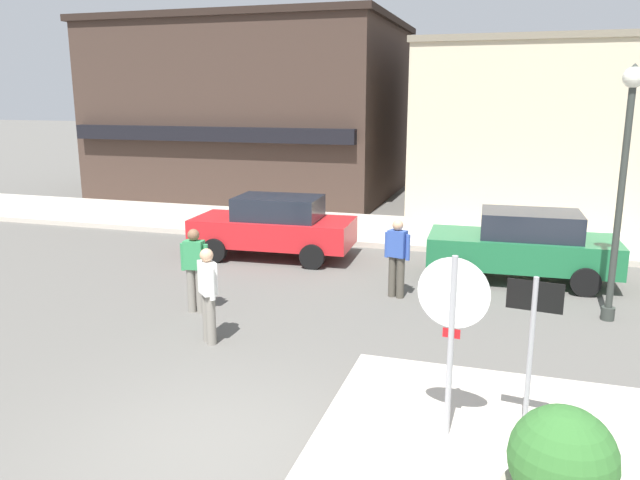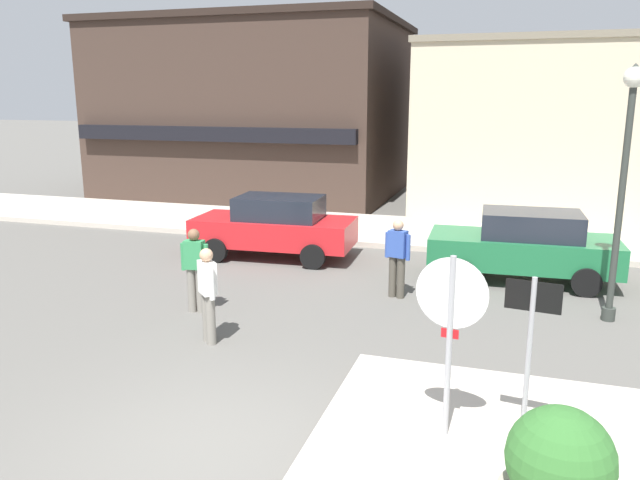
# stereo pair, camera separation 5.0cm
# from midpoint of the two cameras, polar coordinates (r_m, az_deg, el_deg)

# --- Properties ---
(ground_plane) EXTENTS (160.00, 160.00, 0.00)m
(ground_plane) POSITION_cam_midpoint_polar(r_m,az_deg,el_deg) (7.73, -9.86, -18.43)
(ground_plane) COLOR #5B5954
(kerb_far) EXTENTS (80.00, 4.00, 0.15)m
(kerb_far) POSITION_cam_midpoint_polar(r_m,az_deg,el_deg) (18.66, 7.21, 0.80)
(kerb_far) COLOR beige
(kerb_far) RESTS_ON ground
(stop_sign) EXTENTS (0.81, 0.13, 2.30)m
(stop_sign) POSITION_cam_midpoint_polar(r_m,az_deg,el_deg) (7.22, 11.77, -7.43)
(stop_sign) COLOR #9E9EA3
(stop_sign) RESTS_ON ground
(one_way_sign) EXTENTS (0.60, 0.10, 2.10)m
(one_way_sign) POSITION_cam_midpoint_polar(r_m,az_deg,el_deg) (7.37, 18.55, -8.96)
(one_way_sign) COLOR #9E9EA3
(one_way_sign) RESTS_ON ground
(planter) EXTENTS (1.10, 1.10, 1.23)m
(planter) POSITION_cam_midpoint_polar(r_m,az_deg,el_deg) (6.60, 20.95, -19.40)
(planter) COLOR gray
(planter) RESTS_ON ground
(lamp_post) EXTENTS (0.36, 0.36, 4.54)m
(lamp_post) POSITION_cam_midpoint_polar(r_m,az_deg,el_deg) (12.06, 26.00, 6.76)
(lamp_post) COLOR #333833
(lamp_post) RESTS_ON ground
(parked_car_nearest) EXTENTS (4.09, 2.05, 1.56)m
(parked_car_nearest) POSITION_cam_midpoint_polar(r_m,az_deg,el_deg) (15.73, -4.27, 1.30)
(parked_car_nearest) COLOR red
(parked_car_nearest) RESTS_ON ground
(parked_car_second) EXTENTS (4.07, 2.00, 1.56)m
(parked_car_second) POSITION_cam_midpoint_polar(r_m,az_deg,el_deg) (14.40, 18.02, -0.42)
(parked_car_second) COLOR #1E6B3D
(parked_car_second) RESTS_ON ground
(pedestrian_crossing_near) EXTENTS (0.46, 0.45, 1.61)m
(pedestrian_crossing_near) POSITION_cam_midpoint_polar(r_m,az_deg,el_deg) (10.39, -10.33, -4.75)
(pedestrian_crossing_near) COLOR gray
(pedestrian_crossing_near) RESTS_ON ground
(pedestrian_crossing_far) EXTENTS (0.55, 0.31, 1.61)m
(pedestrian_crossing_far) POSITION_cam_midpoint_polar(r_m,az_deg,el_deg) (12.62, 6.94, -1.44)
(pedestrian_crossing_far) COLOR #4C473D
(pedestrian_crossing_far) RESTS_ON ground
(pedestrian_kerb_side) EXTENTS (0.56, 0.25, 1.61)m
(pedestrian_kerb_side) POSITION_cam_midpoint_polar(r_m,az_deg,el_deg) (11.90, -11.48, -2.51)
(pedestrian_kerb_side) COLOR gray
(pedestrian_kerb_side) RESTS_ON ground
(building_corner_shop) EXTENTS (11.47, 9.14, 6.87)m
(building_corner_shop) POSITION_cam_midpoint_polar(r_m,az_deg,el_deg) (26.36, -5.78, 11.77)
(building_corner_shop) COLOR #3D2D26
(building_corner_shop) RESTS_ON ground
(building_storefront_left_near) EXTENTS (7.66, 7.82, 5.78)m
(building_storefront_left_near) POSITION_cam_midpoint_polar(r_m,az_deg,el_deg) (23.44, 18.69, 9.67)
(building_storefront_left_near) COLOR beige
(building_storefront_left_near) RESTS_ON ground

